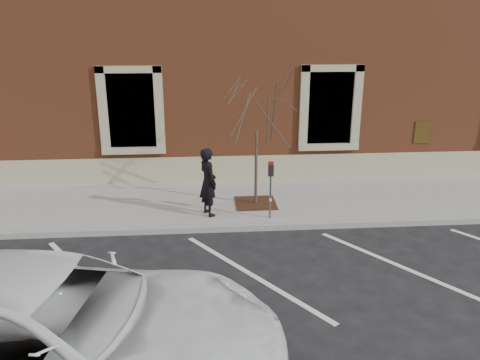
{
  "coord_description": "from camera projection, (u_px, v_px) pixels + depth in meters",
  "views": [
    {
      "loc": [
        -0.88,
        -10.52,
        4.71
      ],
      "look_at": [
        0.0,
        0.6,
        1.1
      ],
      "focal_mm": 35.0,
      "sensor_mm": 36.0,
      "label": 1
    }
  ],
  "objects": [
    {
      "name": "ground",
      "position": [
        242.0,
        230.0,
        11.49
      ],
      "size": [
        120.0,
        120.0,
        0.0
      ],
      "primitive_type": "plane",
      "color": "#28282B",
      "rests_on": "ground"
    },
    {
      "name": "sidewalk_near",
      "position": [
        237.0,
        202.0,
        13.13
      ],
      "size": [
        40.0,
        3.5,
        0.15
      ],
      "primitive_type": "cube",
      "color": "#B7B3AC",
      "rests_on": "ground"
    },
    {
      "name": "curb_near",
      "position": [
        242.0,
        228.0,
        11.42
      ],
      "size": [
        40.0,
        0.12,
        0.15
      ],
      "primitive_type": "cube",
      "color": "#9E9E99",
      "rests_on": "ground"
    },
    {
      "name": "parking_stripes",
      "position": [
        251.0,
        274.0,
        9.41
      ],
      "size": [
        28.0,
        4.4,
        0.01
      ],
      "primitive_type": null,
      "color": "silver",
      "rests_on": "ground"
    },
    {
      "name": "building_civic",
      "position": [
        225.0,
        49.0,
        17.6
      ],
      "size": [
        40.0,
        8.62,
        8.0
      ],
      "color": "brown",
      "rests_on": "ground"
    },
    {
      "name": "man",
      "position": [
        208.0,
        182.0,
        11.81
      ],
      "size": [
        0.66,
        0.76,
        1.75
      ],
      "primitive_type": "imported",
      "rotation": [
        0.0,
        0.0,
        2.02
      ],
      "color": "black",
      "rests_on": "sidewalk_near"
    },
    {
      "name": "parking_meter",
      "position": [
        271.0,
        179.0,
        11.53
      ],
      "size": [
        0.13,
        0.1,
        1.47
      ],
      "rotation": [
        0.0,
        0.0,
        0.31
      ],
      "color": "#595B60",
      "rests_on": "sidewalk_near"
    },
    {
      "name": "tree_grate",
      "position": [
        256.0,
        203.0,
        12.82
      ],
      "size": [
        1.1,
        1.1,
        0.03
      ],
      "primitive_type": "cube",
      "color": "#3E2514",
      "rests_on": "sidewalk_near"
    },
    {
      "name": "sapling",
      "position": [
        257.0,
        110.0,
        12.03
      ],
      "size": [
        2.21,
        2.21,
        3.68
      ],
      "color": "#4C3B2E",
      "rests_on": "sidewalk_near"
    },
    {
      "name": "white_truck",
      "position": [
        51.0,
        332.0,
        6.21
      ],
      "size": [
        6.72,
        3.91,
        1.76
      ],
      "primitive_type": "imported",
      "rotation": [
        0.0,
        0.0,
        1.41
      ],
      "color": "white",
      "rests_on": "ground"
    }
  ]
}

